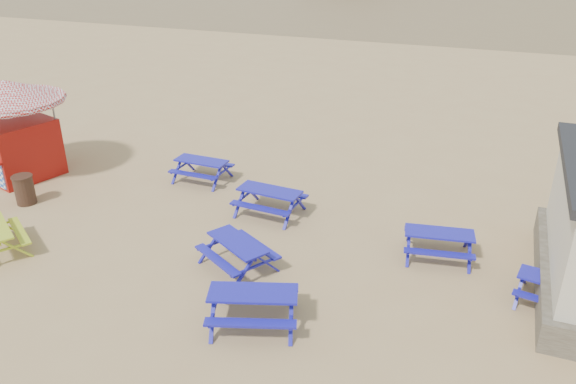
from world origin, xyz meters
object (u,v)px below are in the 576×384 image
at_px(picnic_table_blue_a, 202,170).
at_px(litter_bin, 24,190).
at_px(picnic_table_blue_b, 270,202).
at_px(ice_cream_kiosk, 11,117).

relative_size(picnic_table_blue_a, litter_bin, 1.94).
xyz_separation_m(picnic_table_blue_b, ice_cream_kiosk, (-8.96, -0.40, 1.67)).
bearing_deg(picnic_table_blue_b, litter_bin, -160.00).
relative_size(ice_cream_kiosk, litter_bin, 5.00).
distance_m(ice_cream_kiosk, litter_bin, 2.90).
bearing_deg(picnic_table_blue_a, picnic_table_blue_b, -23.94).
bearing_deg(picnic_table_blue_b, picnic_table_blue_a, 159.04).
bearing_deg(litter_bin, ice_cream_kiosk, 137.02).
bearing_deg(litter_bin, picnic_table_blue_a, 39.89).
bearing_deg(litter_bin, picnic_table_blue_b, 15.94).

